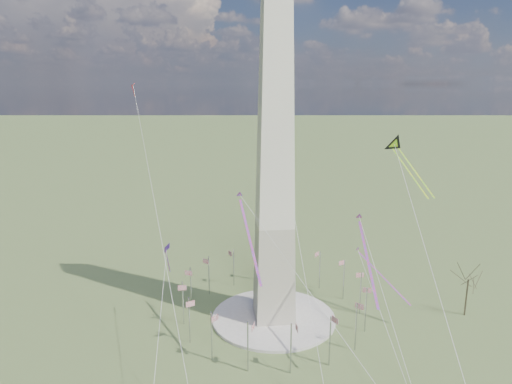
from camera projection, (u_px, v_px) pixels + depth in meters
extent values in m
plane|color=#486130|center=(274.00, 319.00, 133.48)|extent=(2000.00, 2000.00, 0.00)
cylinder|color=beige|center=(274.00, 317.00, 133.39)|extent=(36.00, 36.00, 0.80)
cylinder|color=#B7B9BE|center=(360.00, 294.00, 134.93)|extent=(0.36, 0.36, 13.00)
cube|color=#AB161A|center=(360.00, 275.00, 134.96)|extent=(2.40, 0.08, 1.50)
cylinder|color=#B7B9BE|center=(344.00, 280.00, 144.32)|extent=(0.36, 0.36, 13.00)
cube|color=#AB161A|center=(342.00, 263.00, 144.20)|extent=(2.25, 0.99, 1.50)
cylinder|color=#B7B9BE|center=(320.00, 270.00, 151.83)|extent=(0.36, 0.36, 13.00)
cube|color=#AB161A|center=(317.00, 254.00, 151.39)|extent=(1.75, 1.75, 1.50)
cylinder|color=#B7B9BE|center=(292.00, 265.00, 156.32)|extent=(0.36, 0.36, 13.00)
cube|color=#AB161A|center=(288.00, 250.00, 155.44)|extent=(0.99, 2.25, 1.50)
cylinder|color=#B7B9BE|center=(262.00, 264.00, 157.10)|extent=(0.36, 0.36, 13.00)
cube|color=#AB161A|center=(258.00, 250.00, 155.73)|extent=(0.08, 2.40, 1.50)
cylinder|color=#B7B9BE|center=(234.00, 268.00, 154.06)|extent=(0.36, 0.36, 13.00)
cube|color=#AB161A|center=(230.00, 253.00, 152.22)|extent=(0.99, 2.25, 1.50)
cylinder|color=#B7B9BE|center=(209.00, 275.00, 147.66)|extent=(0.36, 0.36, 13.00)
cube|color=#AB161A|center=(206.00, 261.00, 145.44)|extent=(1.75, 1.75, 1.50)
cylinder|color=#B7B9BE|center=(191.00, 288.00, 138.87)|extent=(0.36, 0.36, 13.00)
cube|color=#AB161A|center=(189.00, 273.00, 136.43)|extent=(2.25, 0.99, 1.50)
cylinder|color=#B7B9BE|center=(183.00, 303.00, 129.03)|extent=(0.36, 0.36, 13.00)
cube|color=#AB161A|center=(182.00, 288.00, 126.55)|extent=(2.40, 0.08, 1.50)
cylinder|color=#B7B9BE|center=(189.00, 320.00, 119.64)|extent=(0.36, 0.36, 13.00)
cube|color=#AB161A|center=(190.00, 304.00, 117.31)|extent=(2.25, 0.99, 1.50)
cylinder|color=#B7B9BE|center=(211.00, 336.00, 112.13)|extent=(0.36, 0.36, 13.00)
cube|color=#AB161A|center=(215.00, 318.00, 110.12)|extent=(1.75, 1.75, 1.50)
cylinder|color=#B7B9BE|center=(248.00, 347.00, 107.64)|extent=(0.36, 0.36, 13.00)
cube|color=#AB161A|center=(253.00, 327.00, 106.07)|extent=(0.99, 2.25, 1.50)
cylinder|color=#B7B9BE|center=(291.00, 349.00, 106.85)|extent=(0.36, 0.36, 13.00)
cube|color=#AB161A|center=(297.00, 328.00, 105.78)|extent=(0.08, 2.40, 1.50)
cylinder|color=#B7B9BE|center=(330.00, 341.00, 109.90)|extent=(0.36, 0.36, 13.00)
cube|color=#AB161A|center=(335.00, 320.00, 109.29)|extent=(0.99, 2.25, 1.50)
cylinder|color=#B7B9BE|center=(356.00, 327.00, 116.30)|extent=(0.36, 0.36, 13.00)
cube|color=#AB161A|center=(359.00, 306.00, 116.07)|extent=(1.75, 1.75, 1.50)
cylinder|color=#B7B9BE|center=(366.00, 310.00, 125.09)|extent=(0.36, 0.36, 13.00)
cube|color=#AB161A|center=(367.00, 290.00, 125.08)|extent=(2.25, 0.99, 1.50)
cylinder|color=#423928|center=(466.00, 297.00, 134.18)|extent=(0.46, 0.46, 11.50)
cube|color=yellow|center=(416.00, 172.00, 130.12)|extent=(4.57, 16.06, 11.56)
cube|color=yellow|center=(410.00, 173.00, 129.38)|extent=(4.57, 16.06, 11.56)
cube|color=#3A186E|center=(167.00, 248.00, 123.61)|extent=(1.59, 2.55, 2.25)
cube|color=red|center=(168.00, 260.00, 124.47)|extent=(1.06, 2.81, 7.75)
cube|color=red|center=(368.00, 262.00, 106.11)|extent=(3.01, 21.16, 13.30)
cube|color=red|center=(250.00, 239.00, 110.16)|extent=(3.27, 22.77, 14.31)
cube|color=red|center=(384.00, 278.00, 132.02)|extent=(11.26, 14.40, 11.09)
cube|color=red|center=(133.00, 85.00, 152.76)|extent=(1.36, 2.14, 1.73)
cube|color=red|center=(133.00, 91.00, 153.20)|extent=(0.91, 1.43, 3.96)
cube|color=white|center=(274.00, 101.00, 169.61)|extent=(1.25, 1.59, 1.52)
cube|color=white|center=(274.00, 106.00, 169.99)|extent=(0.48, 1.33, 3.47)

